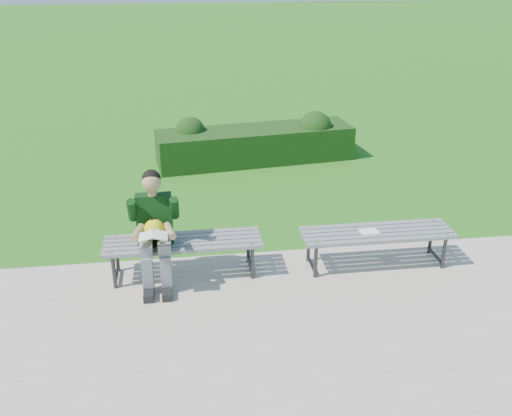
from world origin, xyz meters
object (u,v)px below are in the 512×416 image
Objects in this scene: seated_boy at (155,226)px; paper_sheet at (369,231)px; hedge at (257,142)px; bench_left at (183,245)px; bench_right at (377,235)px.

seated_boy is 5.64× the size of paper_sheet.
hedge is 2.00× the size of bench_left.
bench_right is 2.61m from seated_boy.
seated_boy reaches higher than bench_right.
hedge is at bearing 102.45° from bench_right.
hedge is 4.39m from seated_boy.
bench_right is at bearing 0.00° from paper_sheet.
hedge is at bearing 67.13° from seated_boy.
bench_left and bench_right have the same top height.
hedge reaches higher than paper_sheet.
seated_boy is (-0.30, -0.09, 0.30)m from bench_left.
bench_right is at bearing 0.42° from seated_boy.
bench_left is 0.43m from seated_boy.
bench_left is 7.72× the size of paper_sheet.
bench_left is at bearing 178.13° from bench_right.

